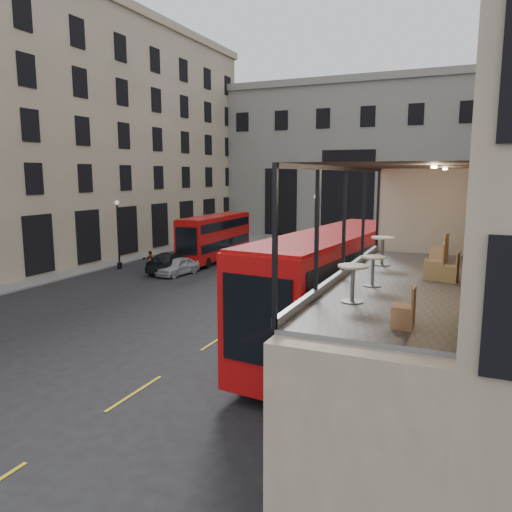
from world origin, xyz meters
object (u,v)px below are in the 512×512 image
at_px(street_lamp_b, 315,225).
at_px(pedestrian_e, 150,261).
at_px(bus_near, 332,285).
at_px(car_a, 178,266).
at_px(cafe_chair_b, 450,273).
at_px(cafe_chair_c, 434,268).
at_px(street_lamp_a, 118,238).
at_px(cafe_chair_d, 439,254).
at_px(traffic_light_far, 204,227).
at_px(bicycle, 262,318).
at_px(pedestrian_c, 345,245).
at_px(car_b, 296,265).
at_px(cafe_table_near, 353,278).
at_px(pedestrian_d, 415,252).
at_px(cyclist, 228,268).
at_px(cafe_table_mid, 373,266).
at_px(car_c, 171,262).
at_px(pedestrian_a, 220,236).
at_px(traffic_light_near, 286,266).
at_px(cafe_chair_a, 404,315).
at_px(pedestrian_b, 280,243).
at_px(cafe_table_far, 382,247).
at_px(bus_far, 215,235).

distance_m(street_lamp_b, pedestrian_e, 18.03).
bearing_deg(bus_near, car_a, 142.41).
height_order(cafe_chair_b, cafe_chair_c, cafe_chair_c).
bearing_deg(car_a, street_lamp_a, -174.67).
bearing_deg(cafe_chair_d, traffic_light_far, 131.90).
distance_m(bicycle, pedestrian_c, 24.09).
distance_m(car_b, cafe_chair_b, 23.41).
bearing_deg(cafe_chair_c, cafe_table_near, -114.21).
distance_m(pedestrian_d, cafe_chair_d, 27.89).
xyz_separation_m(cyclist, cafe_chair_b, (14.95, -17.06, 3.95)).
distance_m(car_a, cafe_table_mid, 25.91).
distance_m(street_lamp_b, car_c, 16.88).
height_order(pedestrian_a, pedestrian_e, pedestrian_a).
xyz_separation_m(car_c, cafe_chair_b, (20.33, -18.12, 4.08)).
distance_m(traffic_light_near, pedestrian_e, 14.49).
relative_size(pedestrian_d, cafe_chair_d, 1.78).
xyz_separation_m(street_lamp_b, pedestrian_d, (9.84, -3.38, -1.58)).
height_order(car_c, cafe_chair_a, cafe_chair_a).
bearing_deg(pedestrian_b, pedestrian_d, -61.55).
xyz_separation_m(street_lamp_a, pedestrian_c, (14.41, 14.43, -1.54)).
relative_size(car_b, cafe_chair_c, 5.26).
bearing_deg(cafe_chair_a, traffic_light_near, 116.77).
relative_size(cafe_table_near, cafe_table_far, 0.94).
xyz_separation_m(bus_far, pedestrian_a, (-4.35, 9.24, -1.30)).
xyz_separation_m(pedestrian_d, cafe_chair_d, (3.38, -27.38, 4.06)).
distance_m(traffic_light_near, cafe_table_mid, 14.84).
bearing_deg(car_b, street_lamp_b, 74.04).
distance_m(traffic_light_near, car_c, 13.50).
bearing_deg(cafe_table_mid, traffic_light_near, 118.38).
bearing_deg(car_b, pedestrian_a, 107.97).
xyz_separation_m(pedestrian_c, cafe_chair_d, (9.81, -29.19, 4.03)).
xyz_separation_m(bus_near, cafe_table_far, (2.67, -4.45, 2.35)).
height_order(cafe_table_near, cafe_chair_b, cafe_table_near).
height_order(pedestrian_c, cafe_table_mid, cafe_table_mid).
relative_size(car_c, pedestrian_b, 2.79).
xyz_separation_m(cafe_table_mid, cafe_chair_c, (1.32, 1.44, -0.20)).
distance_m(car_c, pedestrian_d, 20.43).
xyz_separation_m(car_c, cafe_chair_d, (19.89, -15.34, 4.13)).
distance_m(bus_far, pedestrian_c, 12.43).
xyz_separation_m(bus_near, cyclist, (-10.29, 10.94, -1.93)).
xyz_separation_m(car_a, pedestrian_c, (8.94, 14.66, 0.20)).
xyz_separation_m(traffic_light_near, cafe_chair_c, (8.26, -11.41, 2.46)).
bearing_deg(bicycle, bus_far, 12.43).
height_order(street_lamp_a, street_lamp_b, same).
xyz_separation_m(bus_far, cafe_chair_c, (19.12, -23.65, 2.71)).
relative_size(bus_far, cafe_table_far, 11.41).
bearing_deg(cafe_chair_c, pedestrian_c, 107.20).
xyz_separation_m(bicycle, cafe_chair_a, (7.92, -12.42, 4.32)).
distance_m(car_c, cafe_chair_d, 25.45).
distance_m(bicycle, cafe_table_mid, 12.35).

